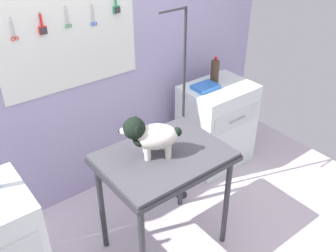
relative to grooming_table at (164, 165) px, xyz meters
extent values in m
cube|color=#A99EC7|center=(-0.05, 1.02, 0.34)|extent=(4.00, 0.06, 2.30)
cube|color=white|center=(-0.16, 0.98, 0.69)|extent=(1.16, 0.02, 0.77)
cylinder|color=gray|center=(-0.58, 0.97, 0.95)|extent=(0.01, 0.02, 0.01)
cube|color=silver|center=(-0.58, 0.96, 0.88)|extent=(0.01, 0.00, 0.11)
cube|color=silver|center=(-0.57, 0.96, 0.88)|extent=(0.01, 0.00, 0.11)
torus|color=red|center=(-0.59, 0.96, 0.80)|extent=(0.03, 0.01, 0.03)
torus|color=red|center=(-0.56, 0.96, 0.80)|extent=(0.03, 0.01, 0.03)
cylinder|color=gray|center=(-0.37, 0.97, 0.95)|extent=(0.01, 0.02, 0.01)
cylinder|color=red|center=(-0.37, 0.96, 0.90)|extent=(0.02, 0.02, 0.09)
cube|color=red|center=(-0.37, 0.96, 0.82)|extent=(0.06, 0.02, 0.06)
cube|color=#333338|center=(-0.37, 0.94, 0.82)|extent=(0.05, 0.01, 0.05)
cylinder|color=gray|center=(-0.17, 0.97, 0.96)|extent=(0.01, 0.02, 0.01)
cube|color=silver|center=(-0.18, 0.96, 0.89)|extent=(0.01, 0.00, 0.11)
cube|color=silver|center=(-0.16, 0.96, 0.89)|extent=(0.01, 0.00, 0.11)
torus|color=#3B945A|center=(-0.18, 0.96, 0.82)|extent=(0.03, 0.01, 0.03)
torus|color=#3B945A|center=(-0.16, 0.96, 0.82)|extent=(0.03, 0.01, 0.03)
cylinder|color=gray|center=(0.04, 0.97, 0.94)|extent=(0.01, 0.02, 0.01)
cube|color=silver|center=(0.04, 0.96, 0.87)|extent=(0.01, 0.00, 0.11)
cube|color=silver|center=(0.05, 0.96, 0.87)|extent=(0.01, 0.00, 0.11)
torus|color=blue|center=(0.03, 0.96, 0.79)|extent=(0.03, 0.01, 0.03)
torus|color=blue|center=(0.06, 0.96, 0.79)|extent=(0.03, 0.01, 0.03)
cylinder|color=#2D9A61|center=(0.25, 0.96, 0.94)|extent=(0.02, 0.02, 0.09)
cube|color=#2D9A61|center=(0.25, 0.96, 0.87)|extent=(0.06, 0.02, 0.06)
cube|color=#333338|center=(0.25, 0.94, 0.87)|extent=(0.05, 0.01, 0.05)
cylinder|color=#2D2D33|center=(0.40, -0.28, -0.39)|extent=(0.04, 0.04, 0.85)
cylinder|color=#2D2D33|center=(-0.40, 0.28, -0.39)|extent=(0.04, 0.04, 0.85)
cylinder|color=#2D2D33|center=(0.40, 0.28, -0.39)|extent=(0.04, 0.04, 0.85)
cube|color=#2D2D33|center=(0.00, 0.00, 0.05)|extent=(0.91, 0.67, 0.03)
cube|color=#47464D|center=(0.00, 0.00, 0.09)|extent=(0.89, 0.65, 0.03)
cylinder|color=#2D2D33|center=(0.48, 0.36, -0.80)|extent=(0.11, 0.11, 0.01)
cylinder|color=#2D2D33|center=(0.48, 0.36, 0.09)|extent=(0.02, 0.02, 1.79)
cylinder|color=#2D2D33|center=(0.36, 0.36, 0.97)|extent=(0.24, 0.02, 0.02)
cylinder|color=silver|center=(-0.13, 0.02, 0.15)|extent=(0.05, 0.05, 0.10)
cylinder|color=silver|center=(-0.08, 0.10, 0.15)|extent=(0.05, 0.05, 0.10)
cylinder|color=silver|center=(0.00, -0.05, 0.15)|extent=(0.05, 0.05, 0.10)
cylinder|color=silver|center=(0.04, 0.03, 0.15)|extent=(0.05, 0.05, 0.10)
ellipsoid|color=silver|center=(-0.05, 0.03, 0.25)|extent=(0.36, 0.32, 0.17)
ellipsoid|color=black|center=(-0.14, 0.08, 0.24)|extent=(0.16, 0.17, 0.10)
sphere|color=black|center=(-0.17, 0.10, 0.33)|extent=(0.15, 0.15, 0.15)
ellipsoid|color=silver|center=(-0.23, 0.13, 0.32)|extent=(0.09, 0.08, 0.05)
sphere|color=black|center=(-0.26, 0.15, 0.32)|extent=(0.02, 0.02, 0.02)
ellipsoid|color=black|center=(-0.19, 0.03, 0.34)|extent=(0.06, 0.05, 0.08)
ellipsoid|color=black|center=(-0.13, 0.15, 0.34)|extent=(0.06, 0.05, 0.08)
sphere|color=black|center=(0.08, -0.04, 0.27)|extent=(0.07, 0.07, 0.07)
cube|color=silver|center=(1.12, 0.58, -0.37)|extent=(0.68, 0.52, 0.89)
cube|color=silver|center=(1.12, 0.32, -0.17)|extent=(0.60, 0.01, 0.18)
cylinder|color=#99999E|center=(1.12, 0.31, -0.17)|extent=(0.20, 0.02, 0.02)
cylinder|color=#402E1E|center=(1.13, 0.67, 0.19)|extent=(0.08, 0.08, 0.23)
cone|color=#402E1E|center=(1.13, 0.67, 0.31)|extent=(0.08, 0.08, 0.02)
cylinder|color=red|center=(1.13, 0.67, 0.34)|extent=(0.03, 0.03, 0.02)
cube|color=blue|center=(0.98, 0.63, 0.10)|extent=(0.24, 0.18, 0.04)
camera|label=1|loc=(-1.30, -1.72, 1.67)|focal=40.27mm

